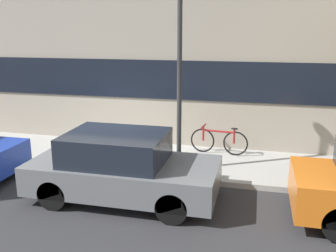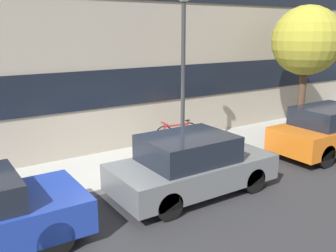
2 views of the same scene
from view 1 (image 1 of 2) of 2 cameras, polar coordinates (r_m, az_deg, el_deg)
ground_plane at (r=9.21m, az=-9.95°, el=-7.46°), size 56.00×56.00×0.00m
sidewalk_strip at (r=10.26m, az=-7.23°, el=-4.66°), size 28.00×2.47×0.13m
parked_car_grey at (r=7.73m, az=-7.05°, el=-6.25°), size 3.82×1.75×1.40m
bicycle at (r=10.20m, az=7.73°, el=-2.16°), size 1.56×0.44×0.76m
lamp_post at (r=8.50m, az=1.78°, el=10.91°), size 0.32×0.32×4.43m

